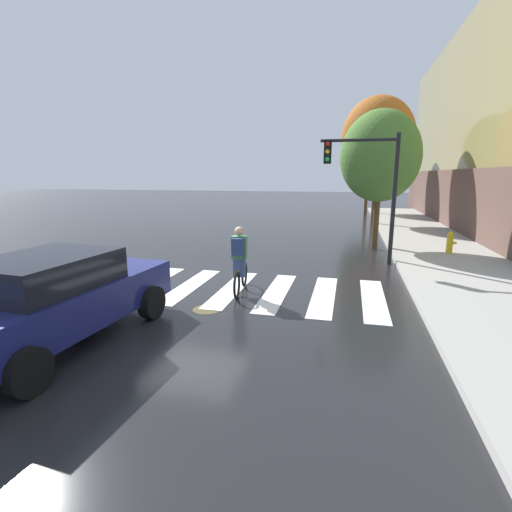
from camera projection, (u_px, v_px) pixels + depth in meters
The scene contains 10 objects.
ground_plane at pixel (194, 286), 10.08m from camera, with size 120.00×120.00×0.00m, color black.
crosswalk_stripes at pixel (211, 287), 9.97m from camera, with size 8.80×3.29×0.01m.
manhole_cover at pixel (207, 309), 8.33m from camera, with size 0.64×0.64×0.01m, color #473D1E.
sedan_near at pixel (53, 298), 6.54m from camera, with size 2.41×4.72×1.59m.
cyclist at pixel (240, 261), 9.29m from camera, with size 0.38×1.71×1.69m.
traffic_light_near at pixel (368, 177), 12.16m from camera, with size 2.47×0.28×4.20m.
fire_hydrant at pixel (450, 242), 13.63m from camera, with size 0.33×0.22×0.78m.
street_tree_near at pixel (380, 156), 14.34m from camera, with size 3.00×3.00×5.33m.
street_tree_mid at pixel (378, 139), 21.19m from camera, with size 4.06×4.06×7.23m.
street_tree_far at pixel (369, 149), 27.86m from camera, with size 3.97×3.97×7.06m.
Camera 1 is at (3.92, -9.01, 2.91)m, focal length 26.47 mm.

